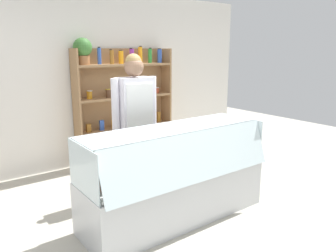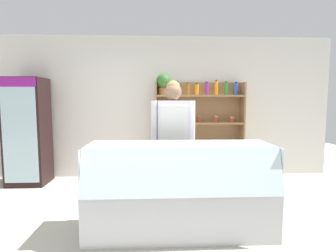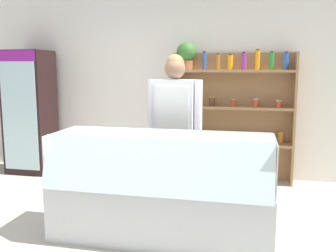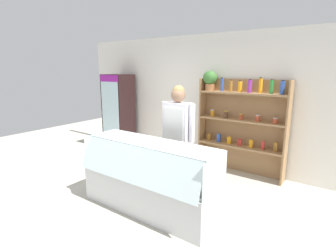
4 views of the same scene
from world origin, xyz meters
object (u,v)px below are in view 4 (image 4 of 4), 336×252
shelving_unit (238,117)px  deli_display_case (149,189)px  drinks_fridge (119,112)px  shop_clerk (178,129)px

shelving_unit → deli_display_case: shelving_unit is taller
deli_display_case → drinks_fridge: bearing=143.8°
shelving_unit → drinks_fridge: bearing=-175.4°
shop_clerk → drinks_fridge: bearing=156.6°
drinks_fridge → shelving_unit: bearing=4.6°
drinks_fridge → shop_clerk: bearing=-23.4°
drinks_fridge → shelving_unit: size_ratio=0.95×
deli_display_case → shop_clerk: (-0.02, 0.76, 0.74)m
shelving_unit → shop_clerk: (-0.49, -1.33, -0.06)m
shop_clerk → deli_display_case: bearing=-88.5°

